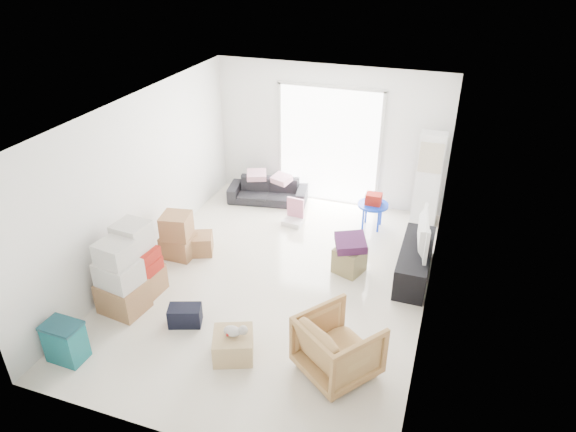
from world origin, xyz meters
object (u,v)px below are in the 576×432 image
(television, at_px, (417,244))
(sofa, at_px, (268,188))
(ac_tower, at_px, (428,179))
(storage_bins, at_px, (65,341))
(wood_crate, at_px, (233,345))
(ottoman, at_px, (349,260))
(kids_table, at_px, (373,203))
(armchair, at_px, (338,344))
(tv_console, at_px, (415,262))

(television, bearing_deg, sofa, 54.35)
(television, bearing_deg, ac_tower, -6.03)
(storage_bins, xyz_separation_m, wood_crate, (1.95, 0.74, -0.11))
(ottoman, height_order, kids_table, kids_table)
(television, relative_size, wood_crate, 1.91)
(armchair, relative_size, kids_table, 1.27)
(wood_crate, bearing_deg, ac_tower, 66.34)
(wood_crate, bearing_deg, television, 52.49)
(storage_bins, bearing_deg, ac_tower, 52.77)
(ac_tower, height_order, tv_console, ac_tower)
(television, height_order, armchair, armchair)
(television, xyz_separation_m, kids_table, (-0.92, 1.29, -0.08))
(ac_tower, xyz_separation_m, armchair, (-0.58, -4.16, -0.44))
(ottoman, bearing_deg, armchair, -80.65)
(wood_crate, bearing_deg, sofa, 105.26)
(tv_console, bearing_deg, wood_crate, -127.51)
(tv_console, xyz_separation_m, storage_bins, (-3.90, -3.27, 0.02))
(ac_tower, distance_m, armchair, 4.23)
(tv_console, relative_size, armchair, 1.77)
(sofa, bearing_deg, storage_bins, -109.35)
(armchair, height_order, wood_crate, armchair)
(sofa, height_order, wood_crate, sofa)
(television, height_order, wood_crate, television)
(ac_tower, relative_size, television, 1.84)
(tv_console, xyz_separation_m, wood_crate, (-1.95, -2.54, -0.09))
(tv_console, relative_size, kids_table, 2.25)
(ottoman, bearing_deg, storage_bins, -133.68)
(storage_bins, relative_size, ottoman, 1.30)
(ottoman, bearing_deg, ac_tower, 65.09)
(sofa, xyz_separation_m, kids_table, (2.17, -0.35, 0.19))
(ac_tower, distance_m, storage_bins, 6.39)
(storage_bins, distance_m, kids_table, 5.46)
(armchair, height_order, storage_bins, armchair)
(television, distance_m, armchair, 2.45)
(kids_table, bearing_deg, sofa, 170.78)
(ac_tower, height_order, ottoman, ac_tower)
(television, xyz_separation_m, sofa, (-3.09, 1.64, -0.27))
(armchair, xyz_separation_m, kids_table, (-0.29, 3.66, 0.06))
(tv_console, bearing_deg, sofa, 151.98)
(television, bearing_deg, storage_bins, 122.38)
(kids_table, bearing_deg, storage_bins, -123.15)
(sofa, distance_m, armchair, 4.71)
(ac_tower, bearing_deg, kids_table, -149.96)
(television, relative_size, storage_bins, 1.73)
(storage_bins, bearing_deg, wood_crate, 20.67)
(ottoman, relative_size, kids_table, 0.62)
(ac_tower, xyz_separation_m, tv_console, (0.05, -1.79, -0.62))
(kids_table, relative_size, wood_crate, 1.37)
(ac_tower, bearing_deg, tv_console, -88.40)
(ottoman, distance_m, kids_table, 1.54)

